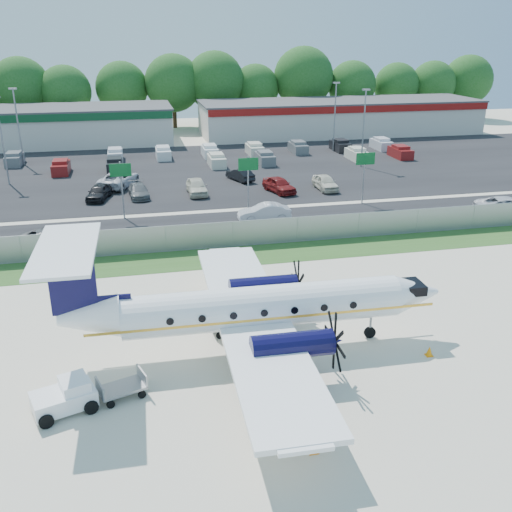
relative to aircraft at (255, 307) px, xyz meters
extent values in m
plane|color=beige|center=(1.60, 1.00, -2.38)|extent=(170.00, 170.00, 0.00)
cube|color=#2D561E|center=(1.60, 13.00, -2.37)|extent=(170.00, 4.00, 0.02)
cube|color=black|center=(1.60, 20.00, -2.37)|extent=(170.00, 8.00, 0.02)
cube|color=black|center=(1.60, 41.00, -2.37)|extent=(170.00, 32.00, 0.02)
cube|color=gray|center=(1.60, 15.00, -1.38)|extent=(120.00, 0.02, 1.90)
cube|color=gray|center=(1.60, 15.00, -0.40)|extent=(120.00, 0.06, 0.06)
cube|color=gray|center=(1.60, 15.00, -2.33)|extent=(120.00, 0.06, 0.06)
cube|color=silver|center=(-22.40, 63.00, 0.12)|extent=(46.00, 12.00, 5.00)
cube|color=#474749|center=(-22.40, 63.00, 2.74)|extent=(46.40, 12.40, 0.24)
cube|color=silver|center=(27.60, 63.00, 0.12)|extent=(44.00, 12.00, 5.00)
cube|color=#474749|center=(27.60, 63.00, 2.74)|extent=(44.40, 12.40, 0.24)
cube|color=maroon|center=(27.60, 56.90, 2.12)|extent=(44.00, 0.20, 1.00)
cylinder|color=gray|center=(-6.40, 24.00, 0.12)|extent=(0.14, 0.14, 5.00)
cube|color=#0C5923|center=(-6.40, 23.85, 1.92)|extent=(1.80, 0.08, 1.10)
cylinder|color=gray|center=(4.60, 24.00, 0.12)|extent=(0.14, 0.14, 5.00)
cube|color=#0C5923|center=(4.60, 23.85, 1.92)|extent=(1.80, 0.08, 1.10)
cylinder|color=gray|center=(15.60, 24.00, 0.12)|extent=(0.14, 0.14, 5.00)
cube|color=#0C5923|center=(15.60, 23.85, 1.92)|extent=(1.80, 0.08, 1.10)
cylinder|color=gray|center=(-18.40, 39.00, 2.12)|extent=(0.18, 0.18, 9.00)
cylinder|color=gray|center=(21.60, 39.00, 2.12)|extent=(0.18, 0.18, 9.00)
cube|color=gray|center=(21.60, 39.00, 6.62)|extent=(0.90, 0.35, 0.18)
cylinder|color=gray|center=(-18.40, 49.00, 2.12)|extent=(0.18, 0.18, 9.00)
cube|color=gray|center=(-18.40, 49.00, 6.62)|extent=(0.90, 0.35, 0.18)
cylinder|color=gray|center=(21.60, 49.00, 2.12)|extent=(0.18, 0.18, 9.00)
cube|color=gray|center=(21.60, 49.00, 6.62)|extent=(0.90, 0.35, 0.18)
cylinder|color=white|center=(0.44, -0.01, 0.00)|extent=(13.86, 2.41, 2.10)
cone|color=white|center=(8.56, -0.20, 0.00)|extent=(2.48, 2.15, 2.10)
cone|color=white|center=(-7.90, 0.18, 0.22)|extent=(2.92, 2.16, 2.10)
cube|color=black|center=(8.34, -0.19, 0.39)|extent=(1.03, 1.46, 0.50)
cube|color=white|center=(-0.11, 0.00, -0.61)|extent=(3.98, 19.53, 0.24)
cylinder|color=black|center=(1.03, -3.23, -0.44)|extent=(3.78, 1.30, 1.22)
cylinder|color=black|center=(1.18, 3.18, -0.44)|extent=(3.78, 1.30, 1.22)
cube|color=black|center=(-8.45, 0.19, 2.10)|extent=(2.10, 0.25, 3.20)
cube|color=white|center=(-8.56, 0.20, 3.70)|extent=(2.81, 6.91, 0.15)
cylinder|color=gray|center=(6.19, -0.14, -1.66)|extent=(0.13, 0.13, 1.44)
cylinder|color=black|center=(6.19, -0.14, -2.07)|extent=(0.62, 0.21, 0.62)
cylinder|color=black|center=(-0.19, -3.20, -2.02)|extent=(0.72, 0.46, 0.71)
cylinder|color=black|center=(-0.04, 3.21, -2.02)|extent=(0.72, 0.46, 0.71)
cube|color=white|center=(-8.99, -3.20, -1.81)|extent=(2.91, 2.27, 0.72)
cube|color=white|center=(-8.50, -3.04, -1.25)|extent=(1.49, 1.62, 0.51)
cube|color=black|center=(-8.06, -2.89, -1.23)|extent=(0.53, 1.13, 0.41)
cylinder|color=black|center=(-9.61, -4.25, -2.07)|extent=(0.65, 0.41, 0.61)
cylinder|color=black|center=(-10.11, -2.73, -2.07)|extent=(0.65, 0.41, 0.61)
cylinder|color=black|center=(-7.86, -3.66, -2.07)|extent=(0.65, 0.41, 0.61)
cylinder|color=black|center=(-8.37, -2.15, -2.07)|extent=(0.65, 0.41, 0.61)
cube|color=gray|center=(-6.58, -2.72, -1.92)|extent=(2.29, 1.79, 0.12)
cube|color=gray|center=(-7.49, -3.02, -1.62)|extent=(0.46, 1.17, 0.60)
cube|color=gray|center=(-5.67, -2.41, -1.62)|extent=(0.46, 1.17, 0.60)
cylinder|color=black|center=(-7.07, -3.47, -2.20)|extent=(0.38, 0.23, 0.36)
cylinder|color=black|center=(-7.42, -2.42, -2.20)|extent=(0.38, 0.23, 0.36)
cylinder|color=black|center=(-5.74, -3.02, -2.20)|extent=(0.38, 0.23, 0.36)
cylinder|color=black|center=(-6.09, -1.97, -2.20)|extent=(0.38, 0.23, 0.36)
cube|color=gray|center=(-0.89, 2.10, -1.90)|extent=(2.20, 1.43, 0.13)
cube|color=gray|center=(-1.89, 2.01, -1.59)|extent=(0.19, 1.26, 0.63)
cube|color=gray|center=(0.10, 2.18, -1.59)|extent=(0.19, 1.26, 0.63)
cylinder|color=black|center=(-1.58, 1.46, -2.19)|extent=(0.39, 0.16, 0.38)
cylinder|color=black|center=(-1.67, 2.61, -2.19)|extent=(0.39, 0.16, 0.38)
cylinder|color=black|center=(-0.11, 1.58, -2.19)|extent=(0.39, 0.16, 0.38)
cylinder|color=black|center=(-0.21, 2.73, -2.19)|extent=(0.39, 0.16, 0.38)
cone|color=orange|center=(8.38, -2.46, -2.12)|extent=(0.34, 0.34, 0.51)
cube|color=orange|center=(8.38, -2.46, -2.36)|extent=(0.36, 0.36, 0.03)
cone|color=orange|center=(0.57, -7.95, -2.09)|extent=(0.38, 0.38, 0.57)
cube|color=orange|center=(0.57, -7.95, -2.36)|extent=(0.40, 0.40, 0.03)
cone|color=orange|center=(-3.37, 6.02, -2.08)|extent=(0.39, 0.39, 0.59)
cube|color=orange|center=(-3.37, 6.02, -2.36)|extent=(0.41, 0.41, 0.03)
imported|color=#595B5E|center=(-11.62, 18.03, -2.38)|extent=(5.39, 3.25, 1.40)
imported|color=silver|center=(5.34, 20.76, -2.38)|extent=(4.54, 1.71, 1.48)
imported|color=silver|center=(26.78, 17.60, -2.38)|extent=(6.31, 3.80, 1.64)
imported|color=black|center=(-8.78, 30.73, -2.38)|extent=(2.67, 4.51, 1.44)
imported|color=#595B5E|center=(-4.99, 30.72, -2.38)|extent=(2.15, 4.57, 1.29)
imported|color=beige|center=(0.72, 30.67, -2.38)|extent=(1.89, 4.62, 1.57)
imported|color=maroon|center=(8.95, 29.61, -2.38)|extent=(3.01, 4.84, 1.54)
imported|color=beige|center=(13.85, 29.65, -2.38)|extent=(1.83, 4.43, 1.50)
imported|color=silver|center=(-6.89, 35.41, -2.38)|extent=(4.85, 6.53, 1.65)
imported|color=black|center=(6.02, 35.29, -2.38)|extent=(2.75, 4.28, 1.33)
camera|label=1|loc=(-5.35, -24.75, 12.62)|focal=40.00mm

